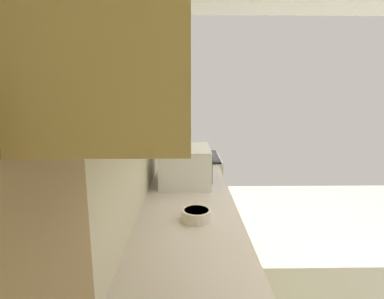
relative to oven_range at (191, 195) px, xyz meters
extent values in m
cube|color=beige|center=(-1.46, 0.39, 0.81)|extent=(4.12, 0.12, 2.58)
cube|color=beige|center=(-1.90, 0.03, 0.44)|extent=(3.13, 0.63, 0.02)
cube|color=#332819|center=(-1.67, -0.27, -0.03)|extent=(0.01, 0.01, 0.84)
cube|color=#332819|center=(-1.23, -0.27, -0.03)|extent=(0.01, 0.01, 0.84)
cube|color=#332819|center=(-0.79, -0.27, -0.03)|extent=(0.01, 0.01, 0.84)
cube|color=tan|center=(-1.90, 0.18, 1.37)|extent=(1.78, 0.31, 0.57)
cube|color=#997A4C|center=(-2.75, 0.32, 0.85)|extent=(0.60, 0.02, 0.66)
cube|color=white|center=(-2.75, 0.33, 0.85)|extent=(0.54, 0.01, 0.60)
cube|color=#B7BABF|center=(0.00, 0.00, -0.02)|extent=(0.67, 0.67, 0.93)
cube|color=black|center=(0.00, -0.34, -0.06)|extent=(0.52, 0.01, 0.51)
cube|color=black|center=(0.00, 0.00, 0.46)|extent=(0.64, 0.63, 0.02)
cube|color=#B7BABF|center=(0.00, 0.31, 0.54)|extent=(0.64, 0.04, 0.18)
cylinder|color=#38383D|center=(-0.15, -0.12, 0.47)|extent=(0.11, 0.11, 0.01)
cylinder|color=#38383D|center=(0.15, -0.12, 0.47)|extent=(0.11, 0.11, 0.01)
cylinder|color=#38383D|center=(-0.15, 0.12, 0.47)|extent=(0.11, 0.11, 0.01)
cylinder|color=#38383D|center=(0.15, 0.12, 0.47)|extent=(0.11, 0.11, 0.01)
cube|color=white|center=(-0.91, 0.05, 0.60)|extent=(0.50, 0.40, 0.29)
cube|color=black|center=(-0.96, -0.15, 0.60)|extent=(0.31, 0.01, 0.21)
cube|color=#2D2D33|center=(-0.72, -0.15, 0.60)|extent=(0.09, 0.01, 0.21)
cylinder|color=silver|center=(-1.63, -0.02, 0.48)|extent=(0.17, 0.17, 0.06)
cylinder|color=#F9DFC7|center=(-1.63, -0.02, 0.50)|extent=(0.14, 0.14, 0.03)
camera|label=1|loc=(-3.22, 0.03, 1.18)|focal=27.17mm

